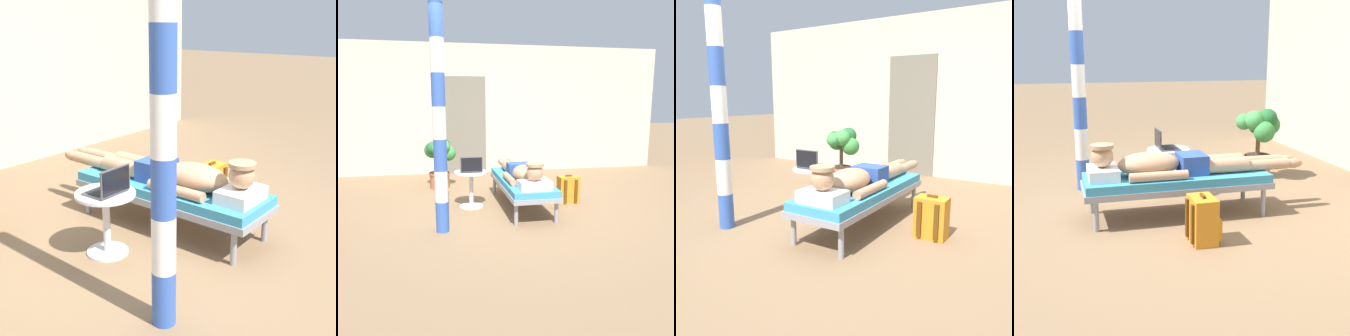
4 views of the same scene
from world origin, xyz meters
The scene contains 10 objects.
ground_plane centered at (0.00, 0.00, 0.00)m, with size 40.00×40.00×0.00m, color #846647.
house_wall_back centered at (0.18, 2.92, 1.35)m, with size 7.60×0.20×2.70m, color beige.
house_door_panel centered at (-0.37, 2.81, 1.02)m, with size 0.84×0.03×2.04m, color #6D6759.
lounge_chair centered at (0.18, 0.12, 0.35)m, with size 0.62×1.83×0.42m.
person_reclining centered at (0.18, 0.08, 0.52)m, with size 0.53×2.17×0.33m.
side_table centered at (-0.53, 0.21, 0.36)m, with size 0.48×0.48×0.52m.
laptop centered at (-0.53, 0.16, 0.58)m, with size 0.31×0.24×0.23m.
backpack centered at (0.92, 0.16, 0.20)m, with size 0.30×0.26×0.42m.
potted_plant centered at (-0.96, 1.51, 0.55)m, with size 0.55×0.61×0.89m.
porch_post centered at (-0.96, -0.71, 1.26)m, with size 0.15×0.15×2.53m.
Camera 2 is at (-0.99, -4.68, 1.47)m, focal length 37.34 mm.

